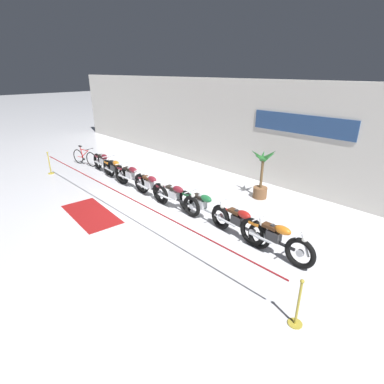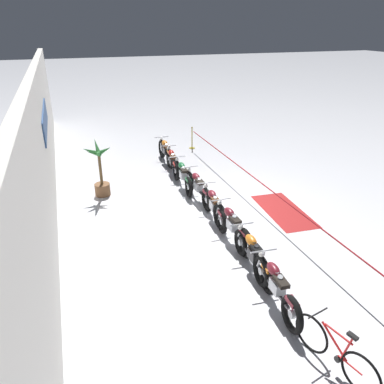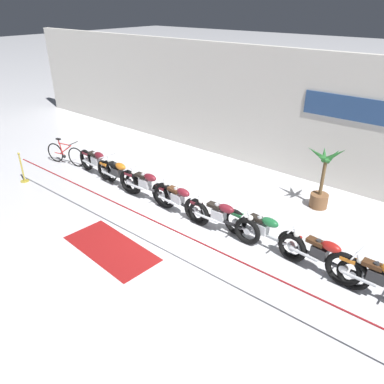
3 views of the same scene
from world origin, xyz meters
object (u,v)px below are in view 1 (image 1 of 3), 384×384
motorcycle_maroon_0 (104,163)px  motorcycle_maroon_2 (131,177)px  motorcycle_orange_1 (115,169)px  motorcycle_green_5 (202,206)px  stanchion_mid_left (297,310)px  motorcycle_maroon_3 (150,186)px  potted_palm_left_of_row (261,177)px  floor_banner (91,214)px  motorcycle_orange_7 (275,239)px  motorcycle_maroon_4 (175,197)px  motorcycle_red_6 (239,222)px  stanchion_far_left (98,185)px  bicycle (85,157)px

motorcycle_maroon_0 → motorcycle_maroon_2: bearing=-4.2°
motorcycle_orange_1 → motorcycle_green_5: 5.38m
motorcycle_maroon_2 → stanchion_mid_left: size_ratio=2.21×
motorcycle_maroon_3 → potted_palm_left_of_row: bearing=45.8°
motorcycle_maroon_2 → floor_banner: motorcycle_maroon_2 is taller
motorcycle_orange_7 → motorcycle_maroon_4: bearing=-179.7°
motorcycle_orange_7 → stanchion_mid_left: 2.32m
motorcycle_red_6 → potted_palm_left_of_row: 3.19m
motorcycle_orange_1 → motorcycle_maroon_2: (1.40, -0.08, 0.02)m
floor_banner → stanchion_mid_left: bearing=9.2°
motorcycle_red_6 → stanchion_mid_left: 3.32m
floor_banner → motorcycle_red_6: bearing=33.2°
motorcycle_maroon_3 → motorcycle_red_6: 4.16m
motorcycle_maroon_4 → potted_palm_left_of_row: size_ratio=1.22×
motorcycle_orange_7 → stanchion_far_left: stanchion_far_left is taller
motorcycle_orange_1 → motorcycle_green_5: (5.38, 0.03, -0.00)m
motorcycle_orange_1 → motorcycle_maroon_4: 4.20m
potted_palm_left_of_row → stanchion_mid_left: potted_palm_left_of_row is taller
motorcycle_orange_1 → potted_palm_left_of_row: bearing=27.1°
motorcycle_green_5 → motorcycle_maroon_4: bearing=-173.0°
motorcycle_green_5 → motorcycle_maroon_0: bearing=179.3°
motorcycle_maroon_2 → stanchion_mid_left: bearing=-11.8°
motorcycle_maroon_2 → potted_palm_left_of_row: bearing=35.0°
motorcycle_maroon_0 → motorcycle_maroon_2: 2.64m
motorcycle_green_5 → motorcycle_red_6: 1.52m
motorcycle_red_6 → motorcycle_maroon_3: bearing=-178.9°
motorcycle_maroon_3 → motorcycle_green_5: (2.64, 0.13, 0.00)m
stanchion_far_left → floor_banner: size_ratio=4.75×
motorcycle_maroon_3 → motorcycle_maroon_4: 1.46m
motorcycle_maroon_4 → stanchion_mid_left: 5.75m
motorcycle_red_6 → motorcycle_orange_7: (1.24, -0.08, 0.02)m
motorcycle_green_5 → stanchion_mid_left: 4.69m
stanchion_mid_left → motorcycle_orange_1: bearing=169.4°
motorcycle_green_5 → floor_banner: 3.81m
stanchion_far_left → motorcycle_red_6: bearing=20.0°
motorcycle_maroon_0 → motorcycle_maroon_3: (3.97, -0.21, -0.01)m
motorcycle_orange_1 → stanchion_far_left: (1.97, -1.81, 0.29)m
bicycle → floor_banner: size_ratio=0.66×
motorcycle_orange_1 → motorcycle_maroon_2: 1.40m
motorcycle_green_5 → stanchion_far_left: 3.89m
motorcycle_green_5 → motorcycle_orange_7: bearing=-2.6°
motorcycle_maroon_4 → floor_banner: size_ratio=0.92×
motorcycle_green_5 → motorcycle_orange_7: size_ratio=1.08×
motorcycle_maroon_2 → motorcycle_orange_1: bearing=176.9°
bicycle → stanchion_far_left: 5.28m
motorcycle_orange_7 → bicycle: size_ratio=1.29×
motorcycle_maroon_3 → stanchion_far_left: 1.90m
stanchion_far_left → motorcycle_maroon_0: bearing=149.0°
motorcycle_maroon_4 → motorcycle_orange_7: size_ratio=1.08×
motorcycle_maroon_3 → stanchion_far_left: stanchion_far_left is taller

